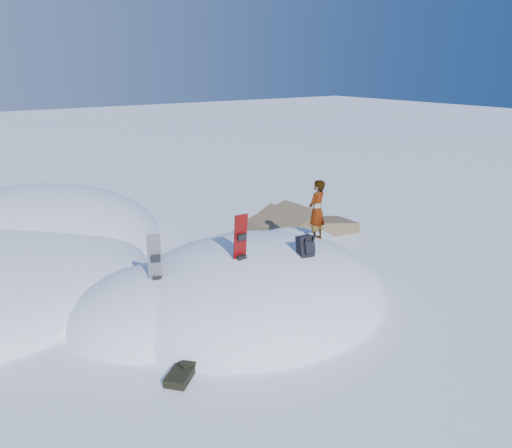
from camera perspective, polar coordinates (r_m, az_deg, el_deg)
ground at (r=12.60m, az=-0.25°, el=-8.65°), size 120.00×120.00×0.00m
snow_mound at (r=12.69m, az=-1.51°, el=-8.46°), size 8.00×6.00×3.00m
rock_outcrop at (r=16.88m, az=4.32°, el=-1.61°), size 4.68×4.41×1.68m
snowboard_red at (r=11.22m, az=-1.81°, el=-2.94°), size 0.33×0.23×1.72m
snowboard_dark at (r=11.30m, az=-11.38°, el=-5.23°), size 0.39×0.37×1.65m
backpack at (r=11.65m, az=5.71°, el=-2.55°), size 0.41×0.46×0.59m
gear_pile at (r=9.80m, az=-8.58°, el=-16.65°), size 0.79×0.69×0.21m
person at (r=13.25m, az=6.95°, el=1.54°), size 0.70×0.57×1.65m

